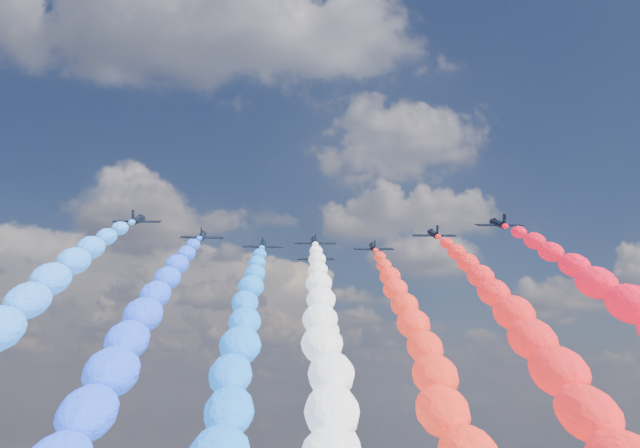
{
  "coord_description": "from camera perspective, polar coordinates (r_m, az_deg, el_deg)",
  "views": [
    {
      "loc": [
        -3.88,
        -139.8,
        75.69
      ],
      "look_at": [
        0.0,
        4.0,
        109.2
      ],
      "focal_mm": 42.24,
      "sensor_mm": 36.0,
      "label": 1
    }
  ],
  "objects": [
    {
      "name": "trail_4",
      "position": [
        113.62,
        0.34,
        -10.03
      ],
      "size": [
        6.42,
        108.4,
        54.19
      ],
      "primitive_type": null,
      "color": "white"
    },
    {
      "name": "trail_6",
      "position": [
        91.74,
        15.21,
        -8.85
      ],
      "size": [
        6.42,
        108.4,
        54.19
      ],
      "primitive_type": null,
      "color": "red"
    },
    {
      "name": "jet_1",
      "position": [
        150.7,
        -8.9,
        -0.88
      ],
      "size": [
        9.12,
        11.99,
        5.94
      ],
      "primitive_type": null,
      "rotation": [
        0.32,
        0.0,
        0.06
      ],
      "color": "black"
    },
    {
      "name": "trail_2",
      "position": [
        99.87,
        -6.11,
        -9.54
      ],
      "size": [
        6.42,
        108.4,
        54.19
      ],
      "primitive_type": null,
      "color": "blue"
    },
    {
      "name": "jet_2",
      "position": [
        158.26,
        -4.34,
        -1.59
      ],
      "size": [
        8.67,
        11.66,
        5.94
      ],
      "primitive_type": null,
      "rotation": [
        0.32,
        0.0,
        0.02
      ],
      "color": "black"
    },
    {
      "name": "trail_5",
      "position": [
        102.8,
        7.31,
        -9.6
      ],
      "size": [
        6.42,
        108.4,
        54.19
      ],
      "primitive_type": null,
      "color": "red"
    },
    {
      "name": "trail_1",
      "position": [
        92.83,
        -13.76,
        -8.97
      ],
      "size": [
        6.42,
        108.4,
        54.19
      ],
      "primitive_type": null,
      "color": "#204BFF"
    },
    {
      "name": "trail_3",
      "position": [
        95.86,
        0.26,
        -9.46
      ],
      "size": [
        6.42,
        108.4,
        54.19
      ],
      "primitive_type": null,
      "color": "silver"
    },
    {
      "name": "jet_4",
      "position": [
        171.87,
        -0.28,
        -2.55
      ],
      "size": [
        9.17,
        12.02,
        5.94
      ],
      "primitive_type": null,
      "rotation": [
        0.32,
        0.0,
        -0.07
      ],
      "color": "black"
    },
    {
      "name": "jet_6",
      "position": [
        148.97,
        8.61,
        -0.75
      ],
      "size": [
        8.42,
        11.48,
        5.94
      ],
      "primitive_type": null,
      "rotation": [
        0.32,
        0.0,
        0.0
      ],
      "color": "black"
    },
    {
      "name": "jet_5",
      "position": [
        160.83,
        4.07,
        -1.78
      ],
      "size": [
        8.67,
        11.66,
        5.94
      ],
      "primitive_type": null,
      "rotation": [
        0.32,
        0.0,
        -0.02
      ],
      "color": "black"
    },
    {
      "name": "jet_7",
      "position": [
        142.35,
        13.35,
        0.04
      ],
      "size": [
        8.6,
        11.62,
        5.94
      ],
      "primitive_type": null,
      "rotation": [
        0.32,
        0.0,
        0.02
      ],
      "color": "black"
    },
    {
      "name": "jet_0",
      "position": [
        139.56,
        -13.64,
        0.31
      ],
      "size": [
        8.48,
        11.53,
        5.94
      ],
      "primitive_type": null,
      "rotation": [
        0.32,
        0.0,
        0.01
      ],
      "color": "black"
    },
    {
      "name": "jet_3",
      "position": [
        154.41,
        -0.4,
        -1.34
      ],
      "size": [
        8.59,
        11.61,
        5.94
      ],
      "primitive_type": null,
      "rotation": [
        0.32,
        0.0,
        0.02
      ],
      "color": "black"
    },
    {
      "name": "trail_0",
      "position": [
        82.85,
        -22.51,
        -7.9
      ],
      "size": [
        6.42,
        108.4,
        54.19
      ],
      "primitive_type": null,
      "color": "#297BFF"
    }
  ]
}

